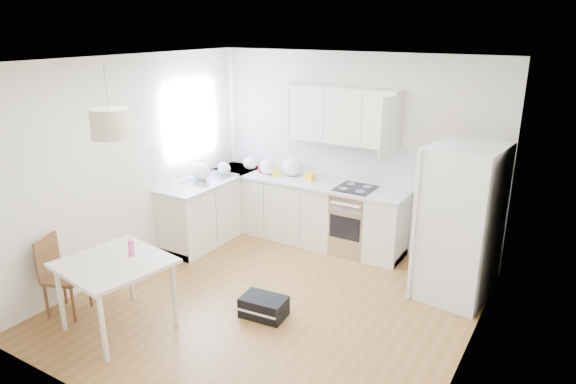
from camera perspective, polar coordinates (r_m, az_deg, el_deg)
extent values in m
plane|color=brown|center=(6.00, -1.80, -12.29)|extent=(4.20, 4.20, 0.00)
plane|color=white|center=(5.19, -2.10, 14.37)|extent=(4.20, 4.20, 0.00)
plane|color=silver|center=(7.23, 7.15, 4.50)|extent=(4.20, 0.00, 4.20)
plane|color=silver|center=(6.78, -17.05, 2.90)|extent=(0.00, 4.20, 4.20)
plane|color=silver|center=(4.71, 20.11, -4.06)|extent=(0.00, 4.20, 4.20)
cube|color=#BFE0F9|center=(7.48, -10.76, 7.91)|extent=(0.02, 1.00, 1.00)
cube|color=silver|center=(7.49, 1.75, -2.15)|extent=(3.00, 0.60, 0.88)
cube|color=silver|center=(7.67, -8.32, -1.86)|extent=(0.60, 1.80, 0.88)
cube|color=#B2B5B7|center=(7.35, 1.78, 1.22)|extent=(3.02, 0.64, 0.04)
cube|color=#B2B5B7|center=(7.53, -8.48, 1.43)|extent=(0.64, 1.82, 0.04)
cube|color=white|center=(7.51, 2.90, 4.04)|extent=(3.00, 0.01, 0.58)
cube|color=white|center=(7.63, -10.30, 3.98)|extent=(0.01, 1.80, 0.58)
cube|color=silver|center=(7.04, 5.65, 8.55)|extent=(1.70, 0.32, 0.75)
cube|color=beige|center=(5.51, -18.77, -7.50)|extent=(1.12, 1.12, 0.04)
cylinder|color=silver|center=(5.85, -23.95, -10.79)|extent=(0.05, 0.05, 0.73)
cylinder|color=silver|center=(5.21, -19.87, -14.04)|extent=(0.05, 0.05, 0.73)
cylinder|color=silver|center=(6.18, -17.14, -8.40)|extent=(0.05, 0.05, 0.73)
cylinder|color=silver|center=(5.57, -12.50, -11.07)|extent=(0.05, 0.05, 0.73)
cylinder|color=#EB417E|center=(5.54, -17.05, -5.80)|extent=(0.07, 0.07, 0.21)
cube|color=black|center=(5.73, -2.70, -12.61)|extent=(0.51, 0.36, 0.22)
cylinder|color=beige|center=(4.97, -19.18, 7.16)|extent=(0.38, 0.38, 0.27)
ellipsoid|color=silver|center=(7.86, -4.24, 3.23)|extent=(0.23, 0.19, 0.20)
ellipsoid|color=silver|center=(7.58, -2.23, 2.83)|extent=(0.26, 0.22, 0.24)
ellipsoid|color=silver|center=(7.49, 0.45, 2.77)|extent=(0.29, 0.25, 0.26)
ellipsoid|color=silver|center=(7.65, -7.11, 2.63)|extent=(0.20, 0.17, 0.18)
ellipsoid|color=silver|center=(7.41, -9.69, 2.30)|extent=(0.28, 0.24, 0.25)
cube|color=orange|center=(7.31, 2.41, 1.69)|extent=(0.16, 0.12, 0.10)
cube|color=yellow|center=(7.53, -1.46, 2.21)|extent=(0.17, 0.16, 0.10)
cube|color=red|center=(7.71, -2.79, 2.56)|extent=(0.17, 0.16, 0.10)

